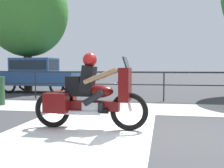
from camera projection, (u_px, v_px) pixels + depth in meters
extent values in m
plane|color=#38383A|center=(165.00, 136.00, 5.23)|extent=(120.00, 120.00, 0.00)
cube|color=#A8A59E|center=(164.00, 109.00, 8.56)|extent=(44.00, 2.40, 0.01)
cube|color=silver|center=(75.00, 135.00, 5.33)|extent=(2.91, 6.00, 0.01)
cube|color=#232326|center=(164.00, 72.00, 10.37)|extent=(36.00, 0.04, 0.06)
cube|color=#232326|center=(164.00, 85.00, 10.40)|extent=(36.00, 0.03, 0.04)
cylinder|color=#232326|center=(35.00, 85.00, 11.30)|extent=(0.05, 0.05, 1.11)
cylinder|color=#232326|center=(164.00, 86.00, 10.40)|extent=(0.05, 0.05, 1.11)
torus|color=black|center=(129.00, 112.00, 5.67)|extent=(0.78, 0.11, 0.78)
torus|color=black|center=(52.00, 109.00, 5.96)|extent=(0.78, 0.11, 0.78)
cube|color=#5B0C0C|center=(90.00, 106.00, 5.81)|extent=(1.24, 0.22, 0.20)
cube|color=silver|center=(91.00, 108.00, 5.80)|extent=(0.34, 0.26, 0.26)
ellipsoid|color=#5B0C0C|center=(99.00, 91.00, 5.75)|extent=(0.60, 0.30, 0.26)
cube|color=black|center=(82.00, 94.00, 5.82)|extent=(0.72, 0.28, 0.08)
cube|color=#5B0C0C|center=(125.00, 84.00, 5.65)|extent=(0.20, 0.59, 0.67)
cube|color=#1E232B|center=(126.00, 63.00, 5.61)|extent=(0.10, 0.50, 0.24)
cylinder|color=silver|center=(118.00, 82.00, 5.67)|extent=(0.04, 0.70, 0.04)
cylinder|color=silver|center=(78.00, 113.00, 5.69)|extent=(0.90, 0.09, 0.09)
cube|color=#5B0C0C|center=(56.00, 103.00, 5.68)|extent=(0.48, 0.28, 0.39)
cube|color=#5B0C0C|center=(64.00, 100.00, 6.15)|extent=(0.48, 0.28, 0.39)
cylinder|color=silver|center=(128.00, 98.00, 5.65)|extent=(0.19, 0.06, 0.55)
cube|color=black|center=(88.00, 79.00, 5.78)|extent=(0.31, 0.36, 0.58)
sphere|color=#8C6647|center=(90.00, 61.00, 5.75)|extent=(0.23, 0.23, 0.23)
sphere|color=#B21919|center=(90.00, 60.00, 5.74)|extent=(0.29, 0.29, 0.29)
cylinder|color=black|center=(93.00, 98.00, 5.63)|extent=(0.44, 0.13, 0.34)
cylinder|color=black|center=(101.00, 107.00, 5.61)|extent=(0.11, 0.11, 0.17)
cube|color=black|center=(103.00, 111.00, 5.61)|extent=(0.20, 0.10, 0.09)
cylinder|color=black|center=(97.00, 96.00, 5.92)|extent=(0.44, 0.13, 0.34)
cylinder|color=black|center=(104.00, 105.00, 5.91)|extent=(0.11, 0.11, 0.17)
cube|color=black|center=(106.00, 109.00, 5.90)|extent=(0.20, 0.10, 0.09)
cylinder|color=#8C6647|center=(100.00, 76.00, 5.42)|extent=(0.66, 0.09, 0.34)
cylinder|color=#8C6647|center=(106.00, 75.00, 6.01)|extent=(0.66, 0.09, 0.34)
cube|color=black|center=(74.00, 84.00, 5.84)|extent=(0.31, 0.29, 0.34)
cube|color=#284C84|center=(39.00, 78.00, 14.02)|extent=(3.92, 1.71, 0.66)
cube|color=#284C84|center=(35.00, 65.00, 14.01)|extent=(2.04, 1.51, 0.68)
cube|color=#19232D|center=(54.00, 65.00, 13.84)|extent=(0.04, 1.34, 0.54)
cube|color=#19232D|center=(35.00, 65.00, 14.01)|extent=(1.88, 1.54, 0.44)
torus|color=black|center=(57.00, 86.00, 13.05)|extent=(0.74, 0.11, 0.74)
torus|color=black|center=(68.00, 84.00, 14.59)|extent=(0.74, 0.11, 0.74)
torus|color=black|center=(9.00, 86.00, 13.48)|extent=(0.74, 0.11, 0.74)
torus|color=black|center=(24.00, 84.00, 15.03)|extent=(0.74, 0.11, 0.74)
cylinder|color=brown|center=(28.00, 68.00, 14.77)|extent=(0.43, 0.43, 2.39)
ellipsoid|color=#3D7F33|center=(27.00, 11.00, 14.58)|extent=(4.28, 4.28, 4.71)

